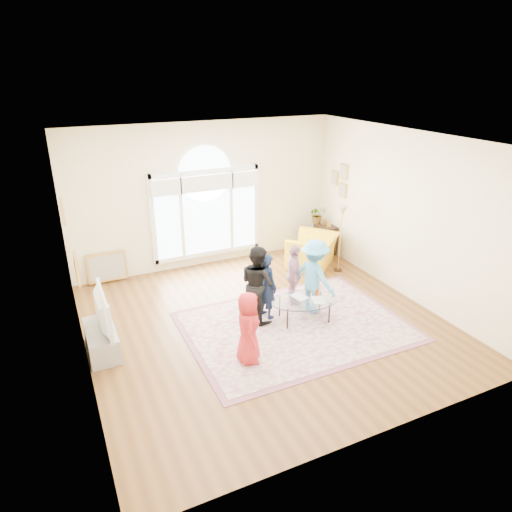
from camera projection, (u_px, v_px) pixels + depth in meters
name	position (u px, v px, depth m)	size (l,w,h in m)	color
ground	(265.00, 323.00, 8.16)	(6.00, 6.00, 0.00)	#593717
room_shell	(209.00, 199.00, 9.93)	(6.00, 6.00, 6.00)	#F5E5C0
area_rug	(296.00, 326.00, 8.03)	(3.60, 2.60, 0.02)	beige
rug_border	(296.00, 326.00, 8.03)	(3.80, 2.80, 0.01)	#8A5162
tv_console	(102.00, 340.00, 7.25)	(0.45, 1.00, 0.42)	#999CA1
television	(98.00, 311.00, 7.05)	(0.17, 1.11, 0.64)	black
coffee_table	(305.00, 300.00, 8.09)	(1.35, 0.99, 0.54)	silver
armchair	(313.00, 251.00, 10.36)	(1.11, 0.97, 0.72)	yellow
side_cabinet	(325.00, 240.00, 11.07)	(0.40, 0.50, 0.70)	black
floor_lamp	(342.00, 216.00, 9.75)	(0.27, 0.27, 1.51)	black
plant_pedestal	(316.00, 237.00, 11.27)	(0.20, 0.20, 0.70)	white
potted_plant	(318.00, 215.00, 11.05)	(0.39, 0.34, 0.43)	#33722D
leaning_picture	(109.00, 282.00, 9.69)	(0.80, 0.05, 0.62)	tan
child_red	(248.00, 328.00, 6.86)	(0.57, 0.37, 1.16)	red
child_navy	(267.00, 286.00, 8.12)	(0.45, 0.29, 1.22)	#111D37
child_black	(257.00, 283.00, 7.99)	(0.68, 0.53, 1.40)	black
child_pink	(294.00, 275.00, 8.55)	(0.70, 0.29, 1.20)	#C78B9F
child_blue	(314.00, 276.00, 8.26)	(0.91, 0.52, 1.40)	#4DA6D9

